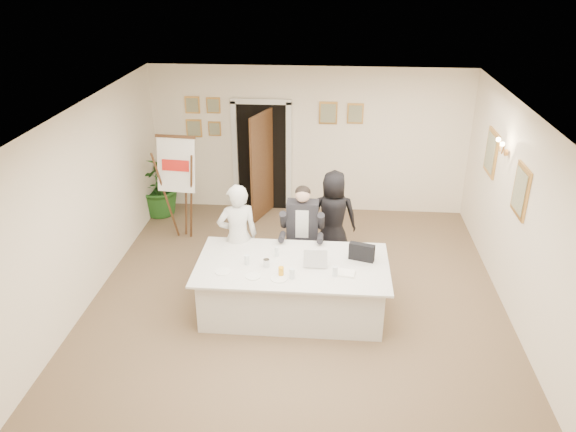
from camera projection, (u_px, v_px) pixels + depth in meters
The scene contains 28 objects.
floor at pixel (296, 307), 8.09m from camera, with size 7.00×7.00×0.00m, color brown.
ceiling at pixel (297, 117), 6.90m from camera, with size 6.00×7.00×0.02m, color white.
wall_back at pixel (309, 141), 10.66m from camera, with size 6.00×0.10×2.80m, color white.
wall_front at pixel (266, 413), 4.34m from camera, with size 6.00×0.10×2.80m, color white.
wall_left at pixel (79, 212), 7.72m from camera, with size 0.10×7.00×2.80m, color white.
wall_right at pixel (527, 228), 7.28m from camera, with size 0.10×7.00×2.80m, color white.
doorway at pixel (262, 160), 10.71m from camera, with size 1.14×0.86×2.20m.
pictures_back_wall at pixel (267, 117), 10.50m from camera, with size 3.40×0.06×0.80m, color gold, non-canonical shape.
pictures_right_wall at pixel (504, 170), 8.21m from camera, with size 0.06×2.20×0.80m, color gold, non-canonical shape.
wall_sconce at pixel (503, 147), 8.07m from camera, with size 0.20×0.30×0.24m, color #B67A3A, non-canonical shape.
conference_table at pixel (292, 287), 7.84m from camera, with size 2.63×1.41×0.78m.
seated_man at pixel (302, 232), 8.58m from camera, with size 0.65×0.70×1.52m, color black, non-canonical shape.
flip_chart at pixel (181, 193), 9.71m from camera, with size 0.66×0.44×1.87m.
standing_man at pixel (238, 237), 8.29m from camera, with size 0.60×0.40×1.66m, color silver.
standing_woman at pixel (333, 217), 9.04m from camera, with size 0.76×0.49×1.55m, color black.
potted_palm at pixel (161, 184), 10.74m from camera, with size 1.13×0.98×1.26m, color #22581D.
laptop at pixel (316, 255), 7.63m from camera, with size 0.32×0.34×0.28m, color #B7BABC, non-canonical shape.
laptop_bag at pixel (362, 252), 7.72m from camera, with size 0.35×0.10×0.25m, color black.
paper_stack at pixel (345, 273), 7.43m from camera, with size 0.27×0.19×0.03m, color white.
plate_left at pixel (223, 272), 7.48m from camera, with size 0.22×0.22×0.01m, color white.
plate_mid at pixel (253, 276), 7.37m from camera, with size 0.20×0.20×0.01m, color white.
plate_near at pixel (279, 278), 7.32m from camera, with size 0.23×0.23×0.01m, color white.
glass_a at pixel (247, 260), 7.64m from camera, with size 0.07×0.07×0.14m, color silver.
glass_b at pixel (292, 274), 7.31m from camera, with size 0.07×0.07×0.14m, color silver.
glass_c at pixel (335, 271), 7.36m from camera, with size 0.07×0.07×0.14m, color silver.
glass_d at pixel (277, 251), 7.85m from camera, with size 0.06×0.06×0.14m, color silver.
oj_glass at pixel (281, 271), 7.37m from camera, with size 0.07×0.07×0.13m, color orange.
steel_jug at pixel (266, 263), 7.59m from camera, with size 0.09×0.09×0.11m, color silver.
Camera 1 is at (0.44, -6.75, 4.63)m, focal length 35.00 mm.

